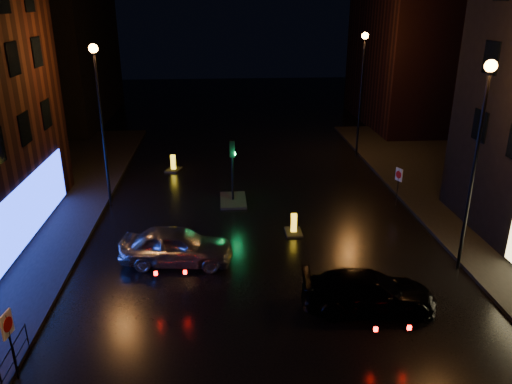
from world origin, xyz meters
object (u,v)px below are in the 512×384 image
silver_hatchback (177,246)px  bollard_far (174,167)px  traffic_signal (233,193)px  road_sign_left (8,330)px  bollard_near (294,229)px  road_sign_right (399,178)px  dark_sedan (368,292)px

silver_hatchback → bollard_far: size_ratio=3.35×
traffic_signal → silver_hatchback: size_ratio=0.75×
silver_hatchback → road_sign_left: bearing=154.1°
bollard_far → bollard_near: bearing=-38.8°
traffic_signal → bollard_far: (-3.68, 5.60, -0.27)m
silver_hatchback → bollard_near: (5.28, 2.46, -0.57)m
road_sign_left → road_sign_right: 19.52m
dark_sedan → bollard_far: 18.08m
dark_sedan → road_sign_left: size_ratio=2.10×
bollard_far → road_sign_left: 19.15m
bollard_near → road_sign_left: size_ratio=0.51×
dark_sedan → bollard_near: bearing=20.2°
silver_hatchback → road_sign_right: road_sign_right is taller
bollard_near → traffic_signal: bearing=122.4°
silver_hatchback → dark_sedan: (7.02, -3.85, -0.10)m
bollard_near → bollard_far: 11.72m
bollard_far → road_sign_right: bearing=-11.0°
bollard_near → road_sign_right: (5.97, 2.95, 1.37)m
road_sign_right → traffic_signal: bearing=-28.3°
dark_sedan → road_sign_right: bearing=-19.7°
bollard_far → dark_sedan: bearing=-45.2°
dark_sedan → bollard_far: bearing=31.6°
road_sign_right → dark_sedan: bearing=45.5°
dark_sedan → bollard_near: size_ratio=4.14×
traffic_signal → road_sign_left: size_ratio=1.53×
bollard_far → silver_hatchback: bearing=-66.7°
road_sign_left → road_sign_right: size_ratio=1.06×
traffic_signal → dark_sedan: bearing=-67.0°
road_sign_left → road_sign_right: road_sign_left is taller
traffic_signal → bollard_far: size_ratio=2.49×
traffic_signal → road_sign_right: traffic_signal is taller
silver_hatchback → bollard_far: silver_hatchback is taller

